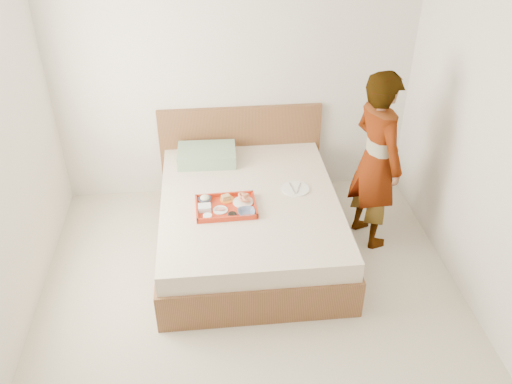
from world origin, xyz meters
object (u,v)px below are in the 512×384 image
at_px(bed, 249,221).
at_px(person, 376,161).
at_px(tray, 226,207).
at_px(dinner_plate, 296,189).

distance_m(bed, person, 1.25).
bearing_deg(bed, person, 1.16).
bearing_deg(tray, bed, 34.25).
bearing_deg(dinner_plate, tray, -159.47).
xyz_separation_m(bed, person, (1.12, 0.02, 0.56)).
relative_size(dinner_plate, person, 0.15).
height_order(bed, person, person).
distance_m(bed, dinner_plate, 0.51).
distance_m(bed, tray, 0.39).
bearing_deg(tray, dinner_plate, 19.06).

